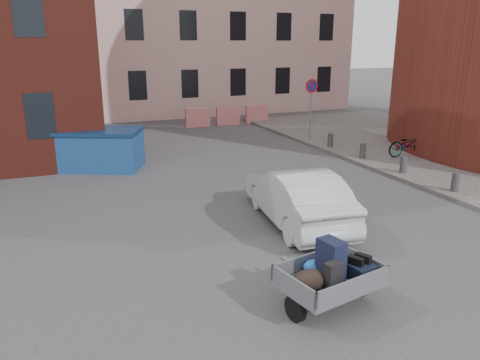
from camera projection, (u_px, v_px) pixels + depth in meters
name	position (u px, v px, depth m)	size (l,w,h in m)	color
ground	(293.00, 243.00, 10.45)	(120.00, 120.00, 0.00)	#38383A
sidewalk	(476.00, 159.00, 17.62)	(9.00, 24.00, 0.12)	#474442
no_parking_sign	(311.00, 97.00, 20.48)	(0.60, 0.09, 2.65)	gray
bollards	(403.00, 165.00, 15.54)	(0.22, 9.02, 0.55)	#3A3A3D
barriers	(228.00, 116.00, 25.14)	(4.70, 0.18, 1.00)	red
trailer	(329.00, 275.00, 7.72)	(1.78, 1.92, 1.20)	black
dumpster	(93.00, 149.00, 16.39)	(3.78, 2.96, 1.41)	navy
silver_car	(297.00, 196.00, 11.42)	(1.46, 4.18, 1.38)	#B3B6BB
bicycle	(408.00, 144.00, 17.78)	(0.60, 1.72, 0.91)	black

